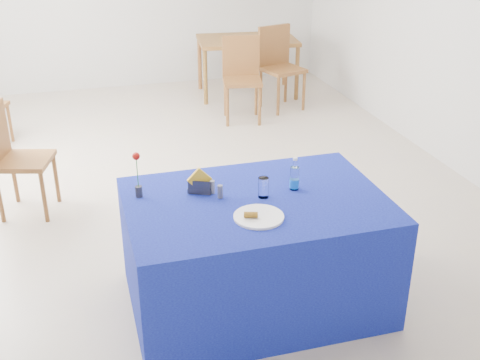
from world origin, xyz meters
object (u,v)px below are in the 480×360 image
(chair_bg_right, at_px, (279,61))
(oak_table, at_px, (247,44))
(chair_bg_left, at_px, (242,72))
(plate, at_px, (259,217))
(water_bottle, at_px, (294,179))
(chair_win_a, at_px, (12,152))
(blue_table, at_px, (256,252))

(chair_bg_right, bearing_deg, oak_table, 94.11)
(chair_bg_left, height_order, chair_bg_right, chair_bg_right)
(oak_table, bearing_deg, plate, -105.67)
(plate, relative_size, oak_table, 0.22)
(oak_table, relative_size, chair_bg_left, 1.38)
(chair_bg_right, bearing_deg, water_bottle, -123.61)
(plate, height_order, chair_bg_right, chair_bg_right)
(oak_table, xyz_separation_m, chair_bg_left, (-0.34, -0.92, -0.11))
(plate, relative_size, chair_bg_right, 0.29)
(plate, height_order, chair_win_a, chair_win_a)
(blue_table, distance_m, chair_win_a, 2.34)
(oak_table, xyz_separation_m, chair_bg_right, (0.23, -0.62, -0.09))
(oak_table, distance_m, chair_bg_left, 0.99)
(chair_bg_left, distance_m, chair_win_a, 3.05)
(plate, xyz_separation_m, chair_bg_left, (0.97, 3.76, -0.20))
(chair_bg_right, height_order, chair_win_a, chair_bg_right)
(water_bottle, bearing_deg, chair_win_a, 137.45)
(plate, relative_size, blue_table, 0.18)
(blue_table, bearing_deg, water_bottle, 14.79)
(blue_table, relative_size, chair_win_a, 1.69)
(oak_table, distance_m, chair_win_a, 3.90)
(plate, bearing_deg, chair_bg_left, 75.49)
(plate, distance_m, blue_table, 0.45)
(chair_bg_left, xyz_separation_m, chair_bg_right, (0.57, 0.30, 0.02))
(water_bottle, relative_size, chair_bg_left, 0.22)
(water_bottle, xyz_separation_m, chair_win_a, (-1.82, 1.67, -0.28))
(plate, xyz_separation_m, chair_bg_right, (1.54, 4.06, -0.18))
(water_bottle, distance_m, chair_bg_left, 3.53)
(plate, bearing_deg, oak_table, 74.33)
(blue_table, bearing_deg, chair_win_a, 131.57)
(oak_table, height_order, chair_win_a, chair_win_a)
(blue_table, height_order, chair_win_a, chair_win_a)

